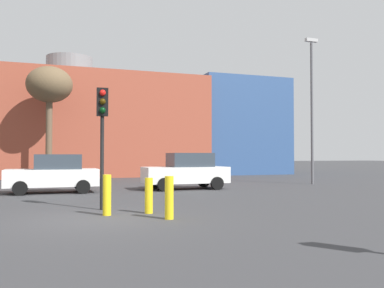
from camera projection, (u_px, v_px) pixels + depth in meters
The scene contains 10 objects.
ground_plane at pixel (95, 219), 11.36m from camera, with size 200.00×200.00×0.00m, color #38383A.
building_backdrop at pixel (69, 126), 36.86m from camera, with size 39.08×12.28×10.45m.
parked_car_2 at pixel (54, 174), 19.29m from camera, with size 4.13×2.02×1.79m.
parked_car_3 at pixel (186, 171), 21.43m from camera, with size 4.30×2.11×1.86m.
traffic_light_island at pixel (102, 120), 13.34m from camera, with size 0.38×0.37×3.91m.
bare_tree_0 at pixel (49, 87), 28.26m from camera, with size 3.07×3.07×7.79m.
bollard_yellow_0 at pixel (149, 196), 12.47m from camera, with size 0.24×0.24×1.06m, color yellow.
bollard_yellow_1 at pixel (169, 198), 11.34m from camera, with size 0.24×0.24×1.17m, color yellow.
bollard_yellow_2 at pixel (107, 195), 12.05m from camera, with size 0.24×0.24×1.18m, color yellow.
street_lamp at pixel (312, 102), 25.36m from camera, with size 0.80×0.24×8.90m.
Camera 1 is at (-1.24, -11.66, 1.74)m, focal length 38.91 mm.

